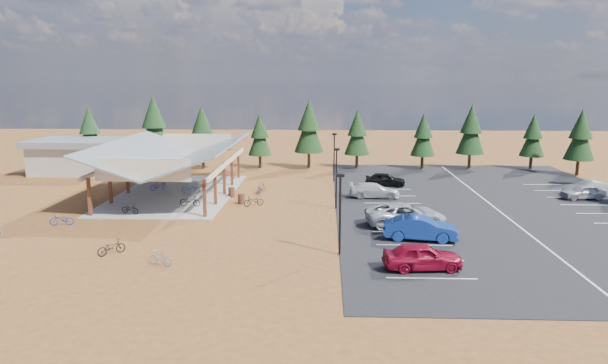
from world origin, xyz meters
The scene contains 41 objects.
ground centered at (0.00, 0.00, 0.00)m, with size 140.00×140.00×0.00m, color brown.
asphalt_lot centered at (18.50, 3.00, 0.02)m, with size 27.00×44.00×0.04m, color black.
concrete_pad centered at (-10.00, 7.00, 0.05)m, with size 10.60×18.60×0.10m, color gray.
bike_pavilion centered at (-10.00, 7.00, 3.82)m, with size 11.65×19.40×4.97m.
outbuilding centered at (-24.00, 18.00, 2.03)m, with size 11.00×7.00×3.90m.
lamp_post_0 centered at (5.00, -10.00, 2.98)m, with size 0.50×0.25×5.14m.
lamp_post_1 centered at (5.00, 2.00, 2.98)m, with size 0.50×0.25×5.14m.
lamp_post_2 centered at (5.00, 14.00, 2.98)m, with size 0.50×0.25×5.14m.
trash_bin_0 centered at (-3.26, 3.43, 0.45)m, with size 0.60×0.60×0.90m, color #4D2C1B.
trash_bin_1 centered at (-4.59, 6.15, 0.45)m, with size 0.60×0.60×0.90m, color #4D2C1B.
pine_0 centered at (-24.54, 22.00, 4.53)m, with size 3.19×3.19×7.43m.
pine_1 centered at (-16.60, 22.01, 5.35)m, with size 3.76×3.76×8.77m.
pine_2 centered at (-10.69, 21.63, 4.65)m, with size 3.27×3.27×7.62m.
pine_3 centered at (-3.85, 22.26, 4.05)m, with size 2.85×2.85×6.64m.
pine_4 centered at (2.09, 22.30, 5.04)m, with size 3.54×3.54×8.25m.
pine_5 centered at (7.88, 22.49, 4.34)m, with size 3.06×3.06×7.12m.
pine_6 centered at (15.73, 22.32, 4.13)m, with size 2.91×2.91×6.77m.
pine_7 centered at (21.38, 22.52, 4.75)m, with size 3.34×3.34×7.78m.
pine_8 centered at (28.69, 22.54, 4.05)m, with size 2.85×2.85×6.64m.
pine_13 centered at (32.39, 18.56, 4.57)m, with size 3.21×3.21×7.48m.
bike_0 centered at (-11.62, -0.80, 0.52)m, with size 0.56×1.60×0.84m, color black.
bike_1 centered at (-11.01, 6.31, 0.61)m, with size 0.48×1.70×1.02m, color gray.
bike_2 centered at (-11.99, 8.10, 0.54)m, with size 0.58×1.66×0.87m, color #18259C.
bike_3 centered at (-13.02, 11.77, 0.55)m, with size 0.42×1.50×0.90m, color #99150C.
bike_4 centered at (-7.44, 1.98, 0.57)m, with size 0.63×1.80×0.94m, color black.
bike_5 centered at (-8.28, 6.16, 0.65)m, with size 0.52×1.83×1.10m, color gray.
bike_6 centered at (-8.65, 7.15, 0.58)m, with size 0.63×1.81×0.95m, color navy.
bike_7 centered at (-6.36, 14.64, 0.58)m, with size 0.45×1.60×0.96m, color maroon.
bike_10 centered at (-15.65, -4.06, 0.45)m, with size 0.60×1.72×0.90m, color navy.
bike_12 centered at (-9.30, -10.58, 0.48)m, with size 0.63×1.81×0.95m, color black.
bike_13 centered at (-5.61, -12.46, 0.48)m, with size 0.45×1.60×0.96m, color gray.
bike_14 centered at (-2.03, 7.48, 0.42)m, with size 0.56×1.60×0.84m, color #1F5297.
bike_15 centered at (-2.05, 8.12, 0.48)m, with size 0.46×1.61×0.97m, color maroon.
bike_16 centered at (-2.05, 2.64, 0.46)m, with size 0.61×1.75×0.92m, color black.
car_0 centered at (9.70, -12.53, 0.81)m, with size 1.82×4.53×1.55m, color maroon.
car_1 centered at (10.57, -6.77, 0.86)m, with size 1.73×4.97×1.64m, color navy.
car_2 centered at (10.08, -3.16, 0.87)m, with size 2.75×5.96×1.66m, color #A8ACB0.
car_3 centered at (8.60, 6.23, 0.71)m, with size 1.86×4.59×1.33m, color #B4B4B4.
car_4 centered at (10.17, 11.67, 0.72)m, with size 1.61×4.01×1.37m, color black.
car_8 centered at (27.45, 6.37, 0.70)m, with size 1.57×3.90×1.33m, color #9A9CA1.
car_9 centered at (28.55, 7.77, 0.75)m, with size 1.49×4.28×1.41m, color #B7B7B7.
Camera 1 is at (4.06, -42.53, 11.00)m, focal length 32.00 mm.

